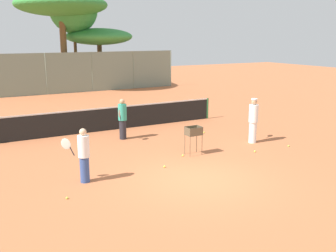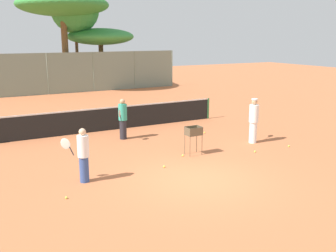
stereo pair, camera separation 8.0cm
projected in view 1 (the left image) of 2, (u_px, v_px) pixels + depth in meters
The scene contains 18 objects.
ground_plane at pixel (197, 180), 11.77m from camera, with size 80.00×80.00×0.00m, color #B7663D.
tennis_net at pixel (110, 118), 17.87m from camera, with size 10.87×0.10×1.07m.
back_fence at pixel (46, 74), 28.59m from camera, with size 20.92×0.08×3.02m.
tree_0 at pixel (99, 37), 32.67m from camera, with size 5.53×5.53×4.85m.
tree_1 at pixel (61, 5), 29.85m from camera, with size 7.00×7.00×7.40m.
tree_2 at pixel (73, 9), 31.11m from camera, with size 3.82×3.82×8.20m.
player_white_outfit at pixel (253, 120), 15.68m from camera, with size 0.52×0.87×1.80m.
player_red_cap at pixel (84, 155), 11.42m from camera, with size 0.77×0.59×1.62m.
player_yellow_shirt at pixel (122, 119), 16.23m from camera, with size 0.61×0.78×1.70m.
ball_cart at pixel (193, 133), 14.13m from camera, with size 0.56×0.41×1.03m.
tennis_ball_0 at pixel (183, 155), 14.06m from camera, with size 0.07×0.07×0.07m, color #D1E54C.
tennis_ball_1 at pixel (255, 151), 14.56m from camera, with size 0.07×0.07×0.07m, color #D1E54C.
tennis_ball_2 at pixel (67, 198), 10.37m from camera, with size 0.07×0.07×0.07m, color #D1E54C.
tennis_ball_3 at pixel (289, 146), 15.27m from camera, with size 0.07×0.07×0.07m, color #D1E54C.
tennis_ball_4 at pixel (164, 167), 12.86m from camera, with size 0.07×0.07×0.07m, color #D1E54C.
tennis_ball_5 at pixel (254, 140), 16.18m from camera, with size 0.07×0.07×0.07m, color #D1E54C.
tennis_ball_6 at pixel (204, 132), 17.40m from camera, with size 0.07×0.07×0.07m, color #D1E54C.
parked_car at pixel (67, 79), 32.87m from camera, with size 4.20×1.70×1.60m.
Camera 1 is at (-6.16, -9.28, 4.21)m, focal length 42.00 mm.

